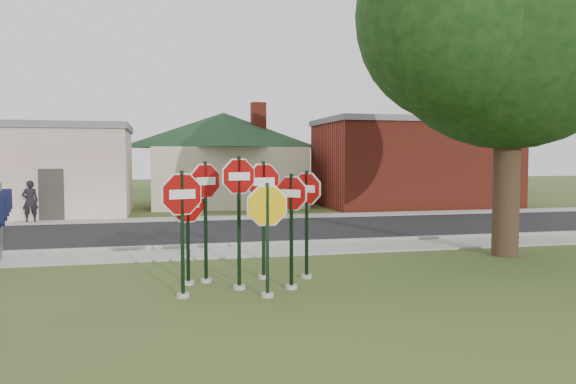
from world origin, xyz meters
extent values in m
plane|color=#314C1C|center=(0.00, 0.00, 0.00)|extent=(120.00, 120.00, 0.00)
cube|color=gray|center=(0.00, 5.50, 0.03)|extent=(60.00, 1.60, 0.06)
cube|color=black|center=(0.00, 10.00, 0.02)|extent=(60.00, 7.00, 0.04)
cube|color=gray|center=(0.00, 14.30, 0.03)|extent=(60.00, 1.60, 0.06)
cube|color=gray|center=(0.00, 6.50, 0.07)|extent=(60.00, 0.20, 0.14)
cylinder|color=#A39F97|center=(-0.10, 1.26, 0.04)|extent=(0.24, 0.24, 0.08)
cube|color=black|center=(-0.10, 1.26, 1.35)|extent=(0.07, 0.07, 2.70)
cylinder|color=white|center=(-0.10, 1.26, 2.29)|extent=(0.96, 0.31, 1.00)
cylinder|color=maroon|center=(-0.10, 1.26, 2.29)|extent=(0.89, 0.29, 0.93)
cube|color=white|center=(-0.10, 1.26, 2.29)|extent=(0.44, 0.15, 0.16)
cylinder|color=#A39F97|center=(0.33, 0.51, 0.04)|extent=(0.24, 0.24, 0.08)
cube|color=black|center=(0.33, 0.51, 1.10)|extent=(0.06, 0.05, 2.19)
cylinder|color=white|center=(0.33, 0.51, 1.76)|extent=(1.09, 0.02, 1.09)
cylinder|color=#DBA705|center=(0.33, 0.51, 1.76)|extent=(1.01, 0.03, 1.01)
cylinder|color=#A39F97|center=(-1.24, 0.84, 0.04)|extent=(0.24, 0.24, 0.08)
cube|color=black|center=(-1.24, 0.84, 1.21)|extent=(0.07, 0.07, 2.42)
cylinder|color=white|center=(-1.24, 0.84, 1.98)|extent=(1.07, 0.37, 1.12)
cylinder|color=maroon|center=(-1.24, 0.84, 1.98)|extent=(0.99, 0.35, 1.04)
cube|color=white|center=(-1.24, 0.84, 1.98)|extent=(0.49, 0.17, 0.18)
cylinder|color=#A39F97|center=(0.93, 1.05, 0.04)|extent=(0.24, 0.24, 0.08)
cube|color=black|center=(0.93, 1.05, 1.17)|extent=(0.08, 0.08, 2.34)
cylinder|color=white|center=(0.93, 1.05, 1.95)|extent=(0.71, 0.69, 0.98)
cylinder|color=maroon|center=(0.93, 1.05, 1.95)|extent=(0.67, 0.64, 0.90)
cube|color=white|center=(0.93, 1.05, 1.95)|extent=(0.33, 0.32, 0.16)
cylinder|color=#A39F97|center=(0.56, 2.12, 0.04)|extent=(0.24, 0.24, 0.08)
cube|color=black|center=(0.56, 2.12, 1.29)|extent=(0.07, 0.06, 2.59)
cylinder|color=white|center=(0.56, 2.12, 2.14)|extent=(1.08, 0.30, 1.11)
cylinder|color=maroon|center=(0.56, 2.12, 2.14)|extent=(1.00, 0.28, 1.03)
cube|color=white|center=(0.56, 2.12, 2.14)|extent=(0.50, 0.14, 0.18)
cylinder|color=#A39F97|center=(-0.70, 2.05, 0.04)|extent=(0.24, 0.24, 0.08)
cube|color=black|center=(-0.70, 2.05, 1.29)|extent=(0.08, 0.07, 2.59)
cylinder|color=white|center=(-0.70, 2.05, 2.17)|extent=(0.91, 0.52, 1.03)
cylinder|color=maroon|center=(-0.70, 2.05, 2.17)|extent=(0.84, 0.49, 0.96)
cube|color=white|center=(-0.70, 2.05, 2.17)|extent=(0.42, 0.24, 0.16)
cylinder|color=#A39F97|center=(1.50, 1.96, 0.04)|extent=(0.24, 0.24, 0.08)
cube|color=black|center=(1.50, 1.96, 1.19)|extent=(0.08, 0.08, 2.39)
cylinder|color=white|center=(1.50, 1.96, 1.99)|extent=(0.67, 0.75, 0.99)
cylinder|color=maroon|center=(1.50, 1.96, 1.99)|extent=(0.62, 0.70, 0.92)
cube|color=white|center=(1.50, 1.96, 1.99)|extent=(0.31, 0.35, 0.16)
cylinder|color=#A39F97|center=(-1.09, 1.91, 0.04)|extent=(0.24, 0.24, 0.08)
cube|color=black|center=(-1.09, 1.91, 1.08)|extent=(0.08, 0.07, 2.16)
cylinder|color=white|center=(-1.09, 1.91, 1.71)|extent=(1.00, 0.55, 1.13)
cylinder|color=maroon|center=(-1.09, 1.91, 1.71)|extent=(0.93, 0.51, 1.05)
cube|color=white|center=(-1.09, 1.91, 1.71)|extent=(0.46, 0.25, 0.18)
cube|color=#59595E|center=(-5.60, 5.50, 1.00)|extent=(0.05, 0.05, 2.00)
cube|color=#59595E|center=(-5.80, 6.50, 1.00)|extent=(0.05, 0.05, 2.00)
cube|color=black|center=(-5.80, 6.50, 1.55)|extent=(0.55, 0.09, 0.55)
cone|color=black|center=(-5.80, 6.50, 1.20)|extent=(0.62, 0.62, 0.25)
cube|color=#332D28|center=(-6.00, 15.02, 1.10)|extent=(1.00, 0.10, 2.20)
cube|color=#C1B099|center=(2.00, 22.00, 1.60)|extent=(8.00, 8.00, 3.20)
pyramid|color=black|center=(2.00, 22.00, 5.20)|extent=(11.60, 11.60, 2.00)
cube|color=maroon|center=(4.00, 22.00, 5.00)|extent=(0.80, 0.80, 1.60)
cube|color=maroon|center=(12.00, 18.50, 2.25)|extent=(10.00, 6.00, 4.50)
cube|color=slate|center=(12.00, 18.50, 4.60)|extent=(10.20, 6.20, 0.30)
cube|color=white|center=(10.00, 15.55, 2.60)|extent=(2.00, 0.08, 0.90)
cylinder|color=#301D15|center=(7.50, 3.50, 2.54)|extent=(0.70, 0.70, 5.09)
sphere|color=black|center=(7.50, 3.50, 6.54)|extent=(7.32, 7.32, 7.32)
cylinder|color=#301D15|center=(22.00, 26.00, 2.00)|extent=(0.50, 0.50, 4.00)
sphere|color=black|center=(22.00, 26.00, 5.60)|extent=(5.60, 5.60, 5.60)
imported|color=black|center=(-6.73, 14.53, 0.90)|extent=(0.70, 0.55, 1.68)
camera|label=1|loc=(-1.69, -9.90, 2.67)|focal=35.00mm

